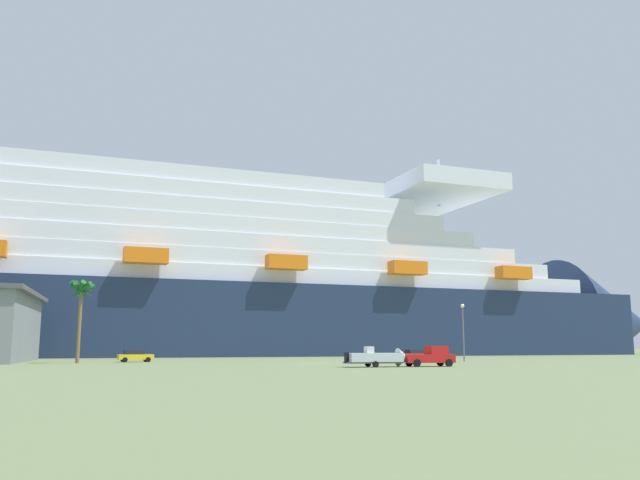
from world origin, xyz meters
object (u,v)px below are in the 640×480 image
at_px(small_boat_on_trailer, 381,358).
at_px(parked_car_yellow_taxi, 135,356).
at_px(cruise_ship, 146,282).
at_px(street_lamp, 463,324).
at_px(parked_car_red_hatchback, 414,354).
at_px(pickup_truck, 430,357).
at_px(palm_tree, 81,294).

xyz_separation_m(small_boat_on_trailer, parked_car_yellow_taxi, (-22.66, 30.19, -0.13)).
xyz_separation_m(cruise_ship, street_lamp, (38.45, -61.89, -10.23)).
bearing_deg(cruise_ship, parked_car_yellow_taxi, -96.34).
xyz_separation_m(parked_car_red_hatchback, parked_car_yellow_taxi, (-42.50, 0.19, -0.00)).
bearing_deg(parked_car_yellow_taxi, street_lamp, -15.93).
bearing_deg(pickup_truck, small_boat_on_trailer, 176.87).
distance_m(pickup_truck, street_lamp, 24.14).
distance_m(cruise_ship, pickup_truck, 84.32).
height_order(palm_tree, parked_car_red_hatchback, palm_tree).
height_order(cruise_ship, pickup_truck, cruise_ship).
xyz_separation_m(pickup_truck, small_boat_on_trailer, (-5.71, 0.31, -0.08)).
bearing_deg(parked_car_red_hatchback, cruise_ship, 126.76).
xyz_separation_m(palm_tree, parked_car_red_hatchback, (49.88, 3.25, -7.94)).
distance_m(pickup_truck, palm_tree, 45.50).
distance_m(cruise_ship, street_lamp, 73.58).
bearing_deg(pickup_truck, street_lamp, 49.09).
distance_m(pickup_truck, small_boat_on_trailer, 5.72).
distance_m(pickup_truck, parked_car_yellow_taxi, 41.66).
bearing_deg(small_boat_on_trailer, cruise_ship, 102.19).
bearing_deg(palm_tree, street_lamp, -10.05).
bearing_deg(small_boat_on_trailer, street_lamp, 39.68).
relative_size(small_boat_on_trailer, parked_car_red_hatchback, 1.75).
xyz_separation_m(palm_tree, parked_car_yellow_taxi, (7.38, 3.45, -7.94)).
height_order(palm_tree, parked_car_yellow_taxi, palm_tree).
bearing_deg(parked_car_red_hatchback, pickup_truck, -114.98).
relative_size(street_lamp, parked_car_yellow_taxi, 1.69).
bearing_deg(small_boat_on_trailer, parked_car_red_hatchback, 56.52).
bearing_deg(street_lamp, pickup_truck, -130.91).
xyz_separation_m(small_boat_on_trailer, street_lamp, (21.28, 17.65, 4.31)).
bearing_deg(street_lamp, palm_tree, 169.95).
height_order(palm_tree, street_lamp, palm_tree).
height_order(small_boat_on_trailer, street_lamp, street_lamp).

